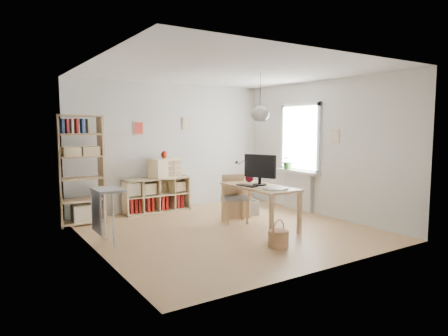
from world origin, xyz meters
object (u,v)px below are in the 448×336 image
tall_bookshelf (80,165)px  chair (235,195)px  monitor (260,168)px  drawer_chest (165,168)px  desk (259,191)px  storage_chest (241,205)px  cube_shelf (155,198)px

tall_bookshelf → chair: size_ratio=2.27×
monitor → drawer_chest: size_ratio=0.88×
desk → drawer_chest: bearing=110.2°
monitor → drawer_chest: bearing=92.1°
desk → storage_chest: size_ratio=2.09×
cube_shelf → monitor: bearing=-63.6°
cube_shelf → chair: chair is taller
chair → monitor: (0.17, -0.54, 0.55)m
cube_shelf → drawer_chest: drawer_chest is taller
tall_bookshelf → chair: bearing=-28.6°
cube_shelf → tall_bookshelf: bearing=-169.8°
desk → cube_shelf: desk is taller
desk → drawer_chest: (-0.81, 2.19, 0.26)m
tall_bookshelf → monitor: 3.25m
monitor → drawer_chest: 2.30m
desk → monitor: monitor is taller
desk → chair: 0.63m
desk → cube_shelf: size_ratio=1.07×
cube_shelf → storage_chest: bearing=-40.7°
cube_shelf → tall_bookshelf: (-1.56, -0.28, 0.79)m
storage_chest → monitor: bearing=-99.1°
cube_shelf → storage_chest: (1.37, -1.18, -0.10)m
cube_shelf → storage_chest: 1.82m
monitor → storage_chest: bearing=53.4°
tall_bookshelf → chair: (2.47, -1.35, -0.59)m
cube_shelf → desk: bearing=-65.4°
tall_bookshelf → monitor: size_ratio=3.31×
tall_bookshelf → drawer_chest: (1.78, 0.24, -0.17)m
tall_bookshelf → cube_shelf: bearing=10.2°
storage_chest → drawer_chest: size_ratio=1.04×
storage_chest → desk: bearing=-100.9°
tall_bookshelf → monitor: tall_bookshelf is taller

